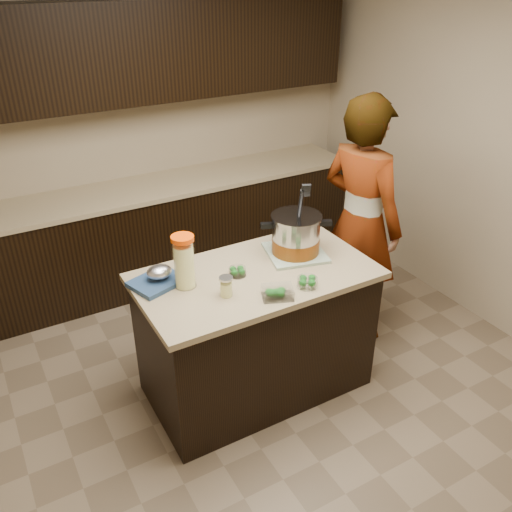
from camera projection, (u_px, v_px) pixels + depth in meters
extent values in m
plane|color=brown|center=(256.00, 385.00, 3.74)|extent=(4.00, 4.00, 0.00)
cube|color=tan|center=(140.00, 123.00, 4.61)|extent=(4.00, 0.04, 2.70)
cube|color=tan|center=(493.00, 151.00, 3.96)|extent=(0.04, 4.00, 2.70)
cube|color=black|center=(162.00, 234.00, 4.83)|extent=(3.60, 0.60, 0.86)
cube|color=tan|center=(157.00, 186.00, 4.61)|extent=(3.60, 0.63, 0.04)
cube|color=black|center=(140.00, 52.00, 4.18)|extent=(3.60, 0.35, 0.75)
cube|color=black|center=(256.00, 335.00, 3.54)|extent=(1.40, 0.75, 0.86)
cube|color=tan|center=(256.00, 276.00, 3.32)|extent=(1.46, 0.81, 0.04)
cube|color=#507751|center=(295.00, 253.00, 3.52)|extent=(0.44, 0.44, 0.02)
cylinder|color=#B7B7BC|center=(296.00, 235.00, 3.45)|extent=(0.40, 0.40, 0.24)
cylinder|color=brown|center=(296.00, 245.00, 3.49)|extent=(0.40, 0.40, 0.10)
cylinder|color=#B7B7BC|center=(297.00, 217.00, 3.39)|extent=(0.43, 0.43, 0.02)
cube|color=black|center=(267.00, 226.00, 3.40)|extent=(0.08, 0.07, 0.03)
cube|color=black|center=(326.00, 223.00, 3.43)|extent=(0.08, 0.07, 0.03)
cylinder|color=black|center=(300.00, 209.00, 3.33)|extent=(0.08, 0.13, 0.29)
cylinder|color=#F7F797|center=(184.00, 266.00, 3.12)|extent=(0.14, 0.14, 0.27)
cylinder|color=white|center=(184.00, 264.00, 3.11)|extent=(0.16, 0.16, 0.30)
cylinder|color=#FF4905|center=(182.00, 239.00, 3.03)|extent=(0.16, 0.16, 0.02)
cylinder|color=#F7F797|center=(226.00, 289.00, 3.07)|extent=(0.09, 0.09, 0.08)
cylinder|color=white|center=(226.00, 287.00, 3.06)|extent=(0.10, 0.10, 0.11)
cylinder|color=silver|center=(226.00, 278.00, 3.03)|extent=(0.10, 0.10, 0.02)
cylinder|color=silver|center=(237.00, 272.00, 3.27)|extent=(0.13, 0.13, 0.05)
cylinder|color=silver|center=(307.00, 282.00, 3.16)|extent=(0.14, 0.14, 0.06)
cube|color=silver|center=(278.00, 292.00, 3.06)|extent=(0.21, 0.18, 0.06)
cube|color=navy|center=(157.00, 282.00, 3.19)|extent=(0.35, 0.31, 0.03)
ellipsoid|color=silver|center=(159.00, 273.00, 3.17)|extent=(0.15, 0.12, 0.08)
imported|color=gray|center=(360.00, 223.00, 3.88)|extent=(0.57, 0.75, 1.85)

